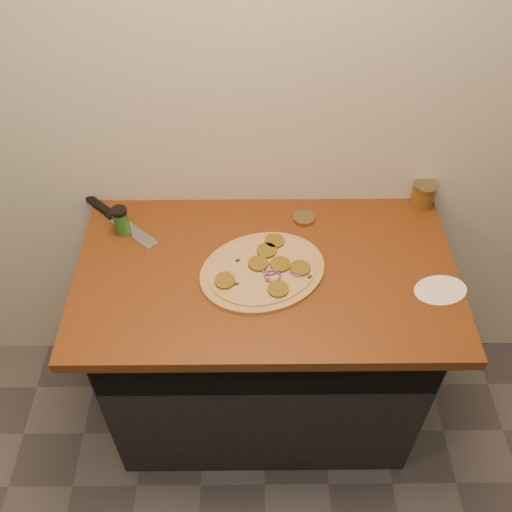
{
  "coord_description": "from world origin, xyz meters",
  "views": [
    {
      "loc": [
        -0.04,
        0.22,
        2.23
      ],
      "look_at": [
        -0.03,
        1.43,
        0.95
      ],
      "focal_mm": 40.0,
      "sensor_mm": 36.0,
      "label": 1
    }
  ],
  "objects_px": {
    "chefs_knife": "(114,217)",
    "salsa_jar": "(424,194)",
    "spice_shaker": "(121,221)",
    "pizza": "(263,270)"
  },
  "relations": [
    {
      "from": "salsa_jar",
      "to": "spice_shaker",
      "type": "height_order",
      "value": "spice_shaker"
    },
    {
      "from": "salsa_jar",
      "to": "pizza",
      "type": "bearing_deg",
      "value": -150.56
    },
    {
      "from": "chefs_knife",
      "to": "salsa_jar",
      "type": "bearing_deg",
      "value": 3.46
    },
    {
      "from": "pizza",
      "to": "chefs_knife",
      "type": "bearing_deg",
      "value": 153.6
    },
    {
      "from": "spice_shaker",
      "to": "chefs_knife",
      "type": "bearing_deg",
      "value": 121.92
    },
    {
      "from": "pizza",
      "to": "chefs_knife",
      "type": "height_order",
      "value": "pizza"
    },
    {
      "from": "chefs_knife",
      "to": "salsa_jar",
      "type": "height_order",
      "value": "salsa_jar"
    },
    {
      "from": "pizza",
      "to": "salsa_jar",
      "type": "distance_m",
      "value": 0.64
    },
    {
      "from": "chefs_knife",
      "to": "spice_shaker",
      "type": "distance_m",
      "value": 0.09
    },
    {
      "from": "pizza",
      "to": "salsa_jar",
      "type": "relative_size",
      "value": 5.68
    }
  ]
}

